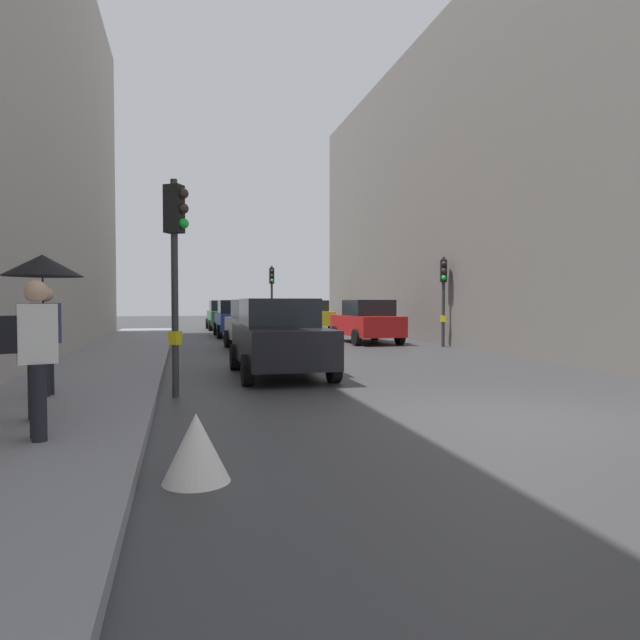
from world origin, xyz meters
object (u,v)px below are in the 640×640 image
at_px(warning_sign_triangle, 196,447).
at_px(pedestrian_with_black_backpack, 33,350).
at_px(traffic_light_near_right, 176,247).
at_px(car_dark_suv, 280,337).
at_px(car_blue_van, 236,318).
at_px(pedestrian_with_grey_backpack, 43,334).
at_px(traffic_light_mid_street, 443,285).
at_px(car_green_estate, 224,315).
at_px(car_yellow_taxi, 310,315).
at_px(traffic_light_far_median, 272,287).
at_px(car_silver_hatchback, 259,325).
at_px(car_red_sedan, 367,321).
at_px(pedestrian_with_umbrella, 40,290).

bearing_deg(warning_sign_triangle, pedestrian_with_black_backpack, 140.89).
bearing_deg(traffic_light_near_right, car_dark_suv, 46.44).
bearing_deg(warning_sign_triangle, car_dark_suv, 74.19).
bearing_deg(car_blue_van, pedestrian_with_grey_backpack, -105.42).
relative_size(traffic_light_mid_street, warning_sign_triangle, 5.16).
bearing_deg(car_green_estate, warning_sign_triangle, -94.70).
bearing_deg(car_yellow_taxi, car_green_estate, 156.13).
distance_m(traffic_light_far_median, car_blue_van, 3.76).
height_order(traffic_light_near_right, car_silver_hatchback, traffic_light_near_right).
bearing_deg(pedestrian_with_grey_backpack, pedestrian_with_black_backpack, -79.35).
distance_m(car_silver_hatchback, pedestrian_with_grey_backpack, 10.78).
bearing_deg(car_dark_suv, warning_sign_triangle, -105.81).
height_order(traffic_light_far_median, pedestrian_with_black_backpack, traffic_light_far_median).
relative_size(traffic_light_far_median, car_green_estate, 0.85).
bearing_deg(traffic_light_far_median, car_dark_suv, -98.46).
height_order(traffic_light_far_median, car_red_sedan, traffic_light_far_median).
bearing_deg(car_red_sedan, car_green_estate, 111.42).
distance_m(car_yellow_taxi, pedestrian_with_grey_backpack, 24.01).
height_order(traffic_light_mid_street, car_red_sedan, traffic_light_mid_street).
xyz_separation_m(car_yellow_taxi, pedestrian_with_grey_backpack, (-9.50, -22.04, 0.29)).
bearing_deg(car_green_estate, car_silver_hatchback, -89.39).
relative_size(car_silver_hatchback, car_yellow_taxi, 1.00).
bearing_deg(car_yellow_taxi, traffic_light_mid_street, -80.41).
bearing_deg(traffic_light_near_right, traffic_light_mid_street, 42.78).
bearing_deg(pedestrian_with_grey_backpack, traffic_light_mid_street, 38.19).
height_order(traffic_light_mid_street, warning_sign_triangle, traffic_light_mid_street).
bearing_deg(traffic_light_mid_street, pedestrian_with_black_backpack, -131.99).
height_order(car_green_estate, warning_sign_triangle, car_green_estate).
distance_m(traffic_light_mid_street, car_yellow_taxi, 13.12).
relative_size(car_green_estate, pedestrian_with_grey_backpack, 2.39).
bearing_deg(car_dark_suv, car_yellow_taxi, 75.10).
bearing_deg(car_red_sedan, warning_sign_triangle, -113.92).
xyz_separation_m(traffic_light_far_median, warning_sign_triangle, (-4.60, -24.38, -2.16)).
relative_size(traffic_light_mid_street, car_dark_suv, 0.80).
xyz_separation_m(traffic_light_near_right, traffic_light_mid_street, (9.59, 8.87, -0.33)).
xyz_separation_m(traffic_light_mid_street, car_red_sedan, (-2.14, 2.58, -1.44)).
xyz_separation_m(pedestrian_with_umbrella, warning_sign_triangle, (1.89, -2.52, -1.52)).
xyz_separation_m(car_red_sedan, pedestrian_with_grey_backpack, (-9.54, -11.77, 0.29)).
height_order(car_dark_suv, car_green_estate, same).
distance_m(traffic_light_mid_street, car_green_estate, 16.62).
height_order(car_red_sedan, warning_sign_triangle, car_red_sedan).
distance_m(car_green_estate, warning_sign_triangle, 28.82).
height_order(traffic_light_near_right, pedestrian_with_grey_backpack, traffic_light_near_right).
bearing_deg(pedestrian_with_grey_backpack, traffic_light_near_right, 8.58).
xyz_separation_m(traffic_light_near_right, traffic_light_far_median, (4.81, 19.53, -0.17)).
relative_size(car_green_estate, pedestrian_with_umbrella, 1.98).
xyz_separation_m(car_green_estate, warning_sign_triangle, (-2.36, -28.72, -0.55)).
relative_size(traffic_light_mid_street, pedestrian_with_grey_backpack, 1.89).
height_order(car_red_sedan, pedestrian_with_grey_backpack, pedestrian_with_grey_backpack).
height_order(traffic_light_mid_street, car_dark_suv, traffic_light_mid_street).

